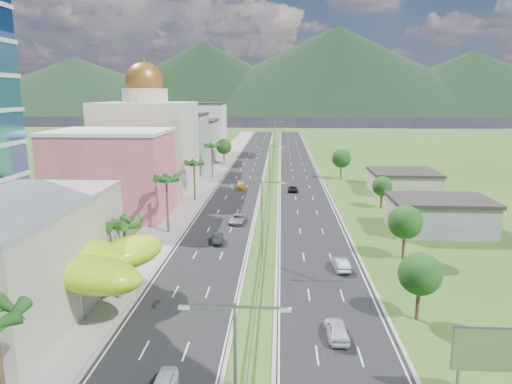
# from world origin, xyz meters

# --- Properties ---
(ground) EXTENTS (500.00, 500.00, 0.00)m
(ground) POSITION_xyz_m (0.00, 0.00, 0.00)
(ground) COLOR #2D5119
(ground) RESTS_ON ground
(road_left) EXTENTS (11.00, 260.00, 0.04)m
(road_left) POSITION_xyz_m (-7.50, 90.00, 0.02)
(road_left) COLOR black
(road_left) RESTS_ON ground
(road_right) EXTENTS (11.00, 260.00, 0.04)m
(road_right) POSITION_xyz_m (7.50, 90.00, 0.02)
(road_right) COLOR black
(road_right) RESTS_ON ground
(sidewalk_left) EXTENTS (7.00, 260.00, 0.12)m
(sidewalk_left) POSITION_xyz_m (-17.00, 90.00, 0.06)
(sidewalk_left) COLOR gray
(sidewalk_left) RESTS_ON ground
(median_guardrail) EXTENTS (0.10, 216.06, 0.76)m
(median_guardrail) POSITION_xyz_m (0.00, 71.99, 0.62)
(median_guardrail) COLOR gray
(median_guardrail) RESTS_ON ground
(streetlight_median_a) EXTENTS (6.04, 0.25, 11.00)m
(streetlight_median_a) POSITION_xyz_m (0.00, -25.00, 6.75)
(streetlight_median_a) COLOR gray
(streetlight_median_a) RESTS_ON ground
(streetlight_median_b) EXTENTS (6.04, 0.25, 11.00)m
(streetlight_median_b) POSITION_xyz_m (0.00, 10.00, 6.75)
(streetlight_median_b) COLOR gray
(streetlight_median_b) RESTS_ON ground
(streetlight_median_c) EXTENTS (6.04, 0.25, 11.00)m
(streetlight_median_c) POSITION_xyz_m (0.00, 50.00, 6.75)
(streetlight_median_c) COLOR gray
(streetlight_median_c) RESTS_ON ground
(streetlight_median_d) EXTENTS (6.04, 0.25, 11.00)m
(streetlight_median_d) POSITION_xyz_m (0.00, 95.00, 6.75)
(streetlight_median_d) COLOR gray
(streetlight_median_d) RESTS_ON ground
(streetlight_median_e) EXTENTS (6.04, 0.25, 11.00)m
(streetlight_median_e) POSITION_xyz_m (0.00, 140.00, 6.75)
(streetlight_median_e) COLOR gray
(streetlight_median_e) RESTS_ON ground
(lime_canopy) EXTENTS (18.00, 15.00, 7.40)m
(lime_canopy) POSITION_xyz_m (-20.00, -4.00, 4.99)
(lime_canopy) COLOR #ADDF15
(lime_canopy) RESTS_ON ground
(pink_shophouse) EXTENTS (20.00, 15.00, 15.00)m
(pink_shophouse) POSITION_xyz_m (-28.00, 32.00, 7.50)
(pink_shophouse) COLOR #C04E62
(pink_shophouse) RESTS_ON ground
(domed_building) EXTENTS (20.00, 20.00, 28.70)m
(domed_building) POSITION_xyz_m (-28.00, 55.00, 11.35)
(domed_building) COLOR beige
(domed_building) RESTS_ON ground
(midrise_grey) EXTENTS (16.00, 15.00, 16.00)m
(midrise_grey) POSITION_xyz_m (-27.00, 80.00, 8.00)
(midrise_grey) COLOR slate
(midrise_grey) RESTS_ON ground
(midrise_beige) EXTENTS (16.00, 15.00, 13.00)m
(midrise_beige) POSITION_xyz_m (-27.00, 102.00, 6.50)
(midrise_beige) COLOR #9F9783
(midrise_beige) RESTS_ON ground
(midrise_white) EXTENTS (16.00, 15.00, 18.00)m
(midrise_white) POSITION_xyz_m (-27.00, 125.00, 9.00)
(midrise_white) COLOR silver
(midrise_white) RESTS_ON ground
(billboard) EXTENTS (5.20, 0.35, 6.20)m
(billboard) POSITION_xyz_m (17.00, -18.00, 4.42)
(billboard) COLOR gray
(billboard) RESTS_ON ground
(shed_near) EXTENTS (15.00, 10.00, 5.00)m
(shed_near) POSITION_xyz_m (28.00, 25.00, 2.50)
(shed_near) COLOR slate
(shed_near) RESTS_ON ground
(shed_far) EXTENTS (14.00, 12.00, 4.40)m
(shed_far) POSITION_xyz_m (30.00, 55.00, 2.20)
(shed_far) COLOR #9F9783
(shed_far) RESTS_ON ground
(palm_tree_b) EXTENTS (3.60, 3.60, 8.10)m
(palm_tree_b) POSITION_xyz_m (-15.50, 2.00, 7.06)
(palm_tree_b) COLOR #47301C
(palm_tree_b) RESTS_ON ground
(palm_tree_c) EXTENTS (3.60, 3.60, 9.60)m
(palm_tree_c) POSITION_xyz_m (-15.50, 22.00, 8.50)
(palm_tree_c) COLOR #47301C
(palm_tree_c) RESTS_ON ground
(palm_tree_d) EXTENTS (3.60, 3.60, 8.60)m
(palm_tree_d) POSITION_xyz_m (-15.50, 45.00, 7.54)
(palm_tree_d) COLOR #47301C
(palm_tree_d) RESTS_ON ground
(palm_tree_e) EXTENTS (3.60, 3.60, 9.40)m
(palm_tree_e) POSITION_xyz_m (-15.50, 70.00, 8.31)
(palm_tree_e) COLOR #47301C
(palm_tree_e) RESTS_ON ground
(leafy_tree_lfar) EXTENTS (4.90, 4.90, 8.05)m
(leafy_tree_lfar) POSITION_xyz_m (-15.50, 95.00, 5.58)
(leafy_tree_lfar) COLOR #47301C
(leafy_tree_lfar) RESTS_ON ground
(leafy_tree_ra) EXTENTS (4.20, 4.20, 6.90)m
(leafy_tree_ra) POSITION_xyz_m (16.00, -5.00, 4.78)
(leafy_tree_ra) COLOR #47301C
(leafy_tree_ra) RESTS_ON ground
(leafy_tree_rb) EXTENTS (4.55, 4.55, 7.47)m
(leafy_tree_rb) POSITION_xyz_m (19.00, 12.00, 5.18)
(leafy_tree_rb) COLOR #47301C
(leafy_tree_rb) RESTS_ON ground
(leafy_tree_rc) EXTENTS (3.85, 3.85, 6.33)m
(leafy_tree_rc) POSITION_xyz_m (22.00, 40.00, 4.37)
(leafy_tree_rc) COLOR #47301C
(leafy_tree_rc) RESTS_ON ground
(leafy_tree_rd) EXTENTS (4.90, 4.90, 8.05)m
(leafy_tree_rd) POSITION_xyz_m (18.00, 70.00, 5.58)
(leafy_tree_rd) COLOR #47301C
(leafy_tree_rd) RESTS_ON ground
(mountain_ridge) EXTENTS (860.00, 140.00, 90.00)m
(mountain_ridge) POSITION_xyz_m (60.00, 450.00, 0.00)
(mountain_ridge) COLOR black
(mountain_ridge) RESTS_ON ground
(car_dark_left) EXTENTS (1.65, 4.05, 1.31)m
(car_dark_left) POSITION_xyz_m (-6.89, 17.36, 0.69)
(car_dark_left) COLOR black
(car_dark_left) RESTS_ON road_left
(car_silver_mid_left) EXTENTS (2.98, 5.37, 1.42)m
(car_silver_mid_left) POSITION_xyz_m (-4.93, 28.28, 0.75)
(car_silver_mid_left) COLOR #95979B
(car_silver_mid_left) RESTS_ON road_left
(car_yellow_far_left) EXTENTS (2.88, 5.50, 1.52)m
(car_yellow_far_left) POSITION_xyz_m (-6.75, 57.18, 0.80)
(car_yellow_far_left) COLOR #C38116
(car_yellow_far_left) RESTS_ON road_left
(car_white_near_right) EXTENTS (2.07, 4.71, 1.58)m
(car_white_near_right) POSITION_xyz_m (7.66, -8.95, 0.83)
(car_white_near_right) COLOR silver
(car_white_near_right) RESTS_ON road_right
(car_silver_right) EXTENTS (2.06, 4.76, 1.52)m
(car_silver_right) POSITION_xyz_m (10.10, 7.71, 0.80)
(car_silver_right) COLOR #9A9CA1
(car_silver_right) RESTS_ON road_right
(car_dark_far_right) EXTENTS (2.16, 4.61, 1.28)m
(car_dark_far_right) POSITION_xyz_m (5.22, 54.65, 0.68)
(car_dark_far_right) COLOR black
(car_dark_far_right) RESTS_ON road_right
(motorcycle) EXTENTS (0.70, 1.83, 1.15)m
(motorcycle) POSITION_xyz_m (-10.43, -3.60, 0.61)
(motorcycle) COLOR black
(motorcycle) RESTS_ON road_left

